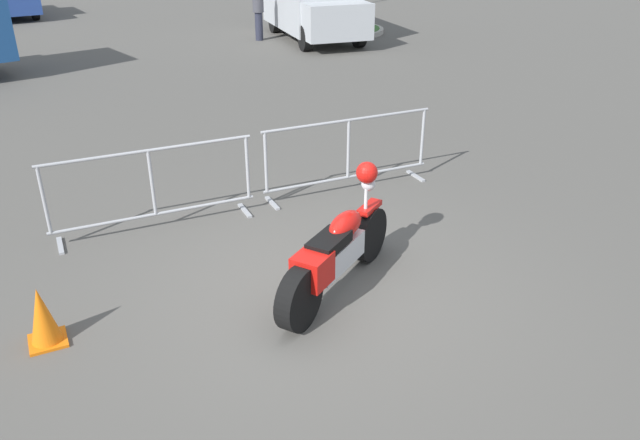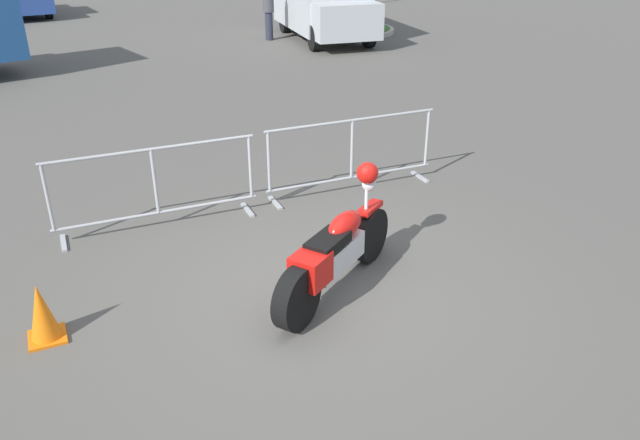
{
  "view_description": "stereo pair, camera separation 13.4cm",
  "coord_description": "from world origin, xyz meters",
  "px_view_note": "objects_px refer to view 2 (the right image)",
  "views": [
    {
      "loc": [
        -2.51,
        -5.03,
        3.63
      ],
      "look_at": [
        0.17,
        0.36,
        0.65
      ],
      "focal_mm": 35.0,
      "sensor_mm": 36.0,
      "label": 1
    },
    {
      "loc": [
        -2.39,
        -5.09,
        3.63
      ],
      "look_at": [
        0.17,
        0.36,
        0.65
      ],
      "focal_mm": 35.0,
      "sensor_mm": 36.0,
      "label": 2
    }
  ],
  "objects_px": {
    "motorcycle": "(336,251)",
    "crowd_barrier_near": "(155,187)",
    "traffic_cone": "(42,313)",
    "crowd_barrier_far": "(352,154)",
    "pedestrian": "(269,10)"
  },
  "relations": [
    {
      "from": "crowd_barrier_near",
      "to": "pedestrian",
      "type": "relative_size",
      "value": 1.53
    },
    {
      "from": "pedestrian",
      "to": "traffic_cone",
      "type": "distance_m",
      "value": 15.45
    },
    {
      "from": "motorcycle",
      "to": "traffic_cone",
      "type": "relative_size",
      "value": 3.21
    },
    {
      "from": "crowd_barrier_near",
      "to": "crowd_barrier_far",
      "type": "relative_size",
      "value": 1.0
    },
    {
      "from": "pedestrian",
      "to": "motorcycle",
      "type": "bearing_deg",
      "value": -20.8
    },
    {
      "from": "crowd_barrier_near",
      "to": "traffic_cone",
      "type": "distance_m",
      "value": 2.42
    },
    {
      "from": "motorcycle",
      "to": "crowd_barrier_far",
      "type": "height_order",
      "value": "motorcycle"
    },
    {
      "from": "motorcycle",
      "to": "crowd_barrier_near",
      "type": "height_order",
      "value": "motorcycle"
    },
    {
      "from": "crowd_barrier_near",
      "to": "traffic_cone",
      "type": "height_order",
      "value": "crowd_barrier_near"
    },
    {
      "from": "motorcycle",
      "to": "pedestrian",
      "type": "distance_m",
      "value": 14.66
    },
    {
      "from": "crowd_barrier_near",
      "to": "pedestrian",
      "type": "xyz_separation_m",
      "value": [
        5.95,
        11.63,
        0.36
      ]
    },
    {
      "from": "crowd_barrier_far",
      "to": "pedestrian",
      "type": "relative_size",
      "value": 1.53
    },
    {
      "from": "motorcycle",
      "to": "crowd_barrier_near",
      "type": "distance_m",
      "value": 2.67
    },
    {
      "from": "crowd_barrier_far",
      "to": "crowd_barrier_near",
      "type": "bearing_deg",
      "value": 180.0
    },
    {
      "from": "crowd_barrier_far",
      "to": "pedestrian",
      "type": "bearing_deg",
      "value": 74.68
    }
  ]
}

